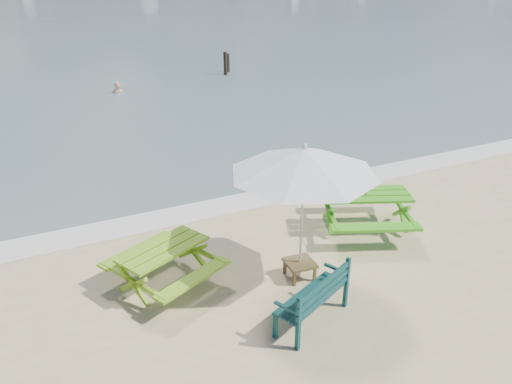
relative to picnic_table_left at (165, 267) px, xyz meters
name	(u,v)px	position (x,y,z in m)	size (l,w,h in m)	color
sea	(25,1)	(2.30, 82.82, -0.35)	(300.00, 300.00, 0.00)	slate
foam_strip	(231,204)	(2.30, 2.42, -0.35)	(22.00, 0.90, 0.01)	silver
picnic_table_left	(165,267)	(0.00, 0.00, 0.00)	(2.11, 2.20, 0.73)	#6FA018
picnic_table_right	(365,212)	(4.33, 0.10, 0.05)	(2.37, 2.47, 0.83)	#3C9D17
park_bench	(312,307)	(1.75, -1.95, -0.08)	(1.48, 1.00, 0.87)	#0D3638
side_table	(300,269)	(2.20, -0.84, -0.19)	(0.53, 0.53, 0.32)	brown
patio_umbrella	(304,161)	(2.20, -0.84, 1.87)	(2.66, 2.66, 2.45)	silver
beer_bottle	(365,190)	(4.27, 0.11, 0.57)	(0.07, 0.07, 0.26)	brown
swimmer	(119,100)	(2.29, 14.90, -0.70)	(0.68, 0.53, 1.65)	tan
mooring_pilings	(227,65)	(8.20, 16.63, 0.08)	(0.58, 0.78, 1.35)	black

